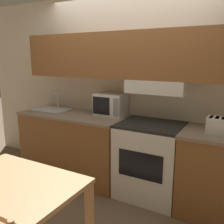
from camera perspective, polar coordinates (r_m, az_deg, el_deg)
name	(u,v)px	position (r m, az deg, el deg)	size (l,w,h in m)	color
ground_plane	(128,176)	(3.78, 3.69, -14.48)	(16.00, 16.00, 0.00)	brown
wall_back	(129,75)	(3.32, 3.80, 8.34)	(5.36, 0.38, 2.55)	silver
lower_counter_main	(74,145)	(3.69, -8.62, -7.40)	(1.55, 0.67, 0.93)	brown
lower_counter_right_stub	(211,173)	(3.01, 21.79, -12.84)	(0.67, 0.67, 0.93)	brown
stove_range	(150,160)	(3.16, 8.65, -10.82)	(0.76, 0.64, 0.93)	white
microwave	(111,104)	(3.38, -0.30, 1.73)	(0.41, 0.29, 0.30)	white
toaster	(220,126)	(2.80, 23.38, -2.85)	(0.26, 0.20, 0.17)	white
sink_basin	(51,109)	(3.81, -13.67, 0.59)	(0.53, 0.38, 0.29)	#B7BABF
dining_table	(15,194)	(2.20, -21.33, -17.13)	(1.07, 0.69, 0.77)	tan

